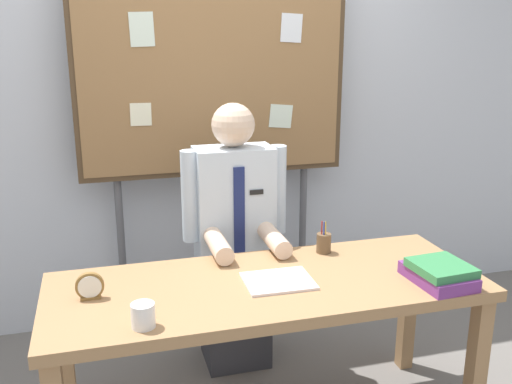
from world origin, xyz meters
TOP-DOWN VIEW (x-y plane):
  - back_wall at (0.00, 1.28)m, footprint 6.40×0.08m
  - desk at (0.00, 0.00)m, footprint 1.87×0.71m
  - person at (0.00, 0.60)m, footprint 0.55×0.56m
  - bulletin_board at (0.00, 1.07)m, footprint 1.55×0.09m
  - book_stack at (0.70, -0.21)m, footprint 0.24×0.31m
  - open_notebook at (0.04, -0.02)m, footprint 0.30×0.24m
  - desk_clock at (-0.73, 0.03)m, footprint 0.11×0.04m
  - coffee_mug at (-0.55, -0.25)m, footprint 0.09×0.09m
  - pen_holder at (0.36, 0.25)m, footprint 0.07×0.07m

SIDE VIEW (x-z plane):
  - desk at x=0.00m, z-range 0.28..1.02m
  - person at x=0.00m, z-range -0.05..1.39m
  - open_notebook at x=0.04m, z-range 0.74..0.75m
  - book_stack at x=0.70m, z-range 0.74..0.83m
  - coffee_mug at x=-0.55m, z-range 0.74..0.83m
  - pen_holder at x=0.36m, z-range 0.71..0.87m
  - desk_clock at x=-0.73m, z-range 0.74..0.85m
  - back_wall at x=0.00m, z-range 0.00..2.70m
  - bulletin_board at x=0.00m, z-range 0.46..2.61m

